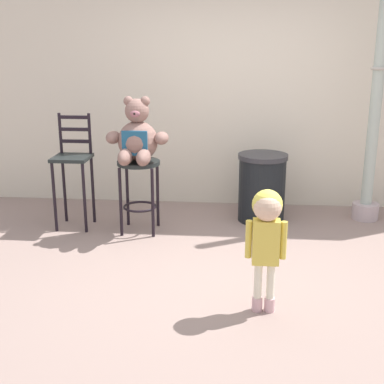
{
  "coord_description": "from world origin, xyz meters",
  "views": [
    {
      "loc": [
        0.12,
        -4.04,
        1.91
      ],
      "look_at": [
        -0.26,
        0.27,
        0.64
      ],
      "focal_mm": 47.95,
      "sensor_mm": 36.0,
      "label": 1
    }
  ],
  "objects": [
    {
      "name": "bar_chair_empty",
      "position": [
        -1.58,
        1.05,
        0.68
      ],
      "size": [
        0.37,
        0.37,
        1.2
      ],
      "color": "black",
      "rests_on": "ground_plane"
    },
    {
      "name": "ground_plane",
      "position": [
        0.0,
        0.0,
        0.0
      ],
      "size": [
        24.0,
        24.0,
        0.0
      ],
      "primitive_type": "plane",
      "color": "gray"
    },
    {
      "name": "bar_stool_with_teddy",
      "position": [
        -0.87,
        0.96,
        0.55
      ],
      "size": [
        0.44,
        0.44,
        0.75
      ],
      "color": "black",
      "rests_on": "ground_plane"
    },
    {
      "name": "teddy_bear",
      "position": [
        -0.87,
        0.93,
        0.99
      ],
      "size": [
        0.63,
        0.56,
        0.65
      ],
      "color": "#846158",
      "rests_on": "bar_stool_with_teddy"
    },
    {
      "name": "child_walking",
      "position": [
        0.34,
        -0.61,
        0.67
      ],
      "size": [
        0.29,
        0.23,
        0.92
      ],
      "rotation": [
        0.0,
        0.0,
        3.09
      ],
      "color": "#D4A5AB",
      "rests_on": "ground_plane"
    },
    {
      "name": "trash_bin",
      "position": [
        0.41,
        1.41,
        0.38
      ],
      "size": [
        0.54,
        0.54,
        0.75
      ],
      "color": "black",
      "rests_on": "ground_plane"
    },
    {
      "name": "building_wall",
      "position": [
        0.0,
        2.16,
        1.67
      ],
      "size": [
        6.54,
        0.3,
        3.33
      ],
      "primitive_type": "cube",
      "color": "beige",
      "rests_on": "ground_plane"
    },
    {
      "name": "lamppost",
      "position": [
        1.57,
        1.56,
        1.13
      ],
      "size": [
        0.29,
        0.29,
        2.85
      ],
      "color": "#B4A1A3",
      "rests_on": "ground_plane"
    }
  ]
}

